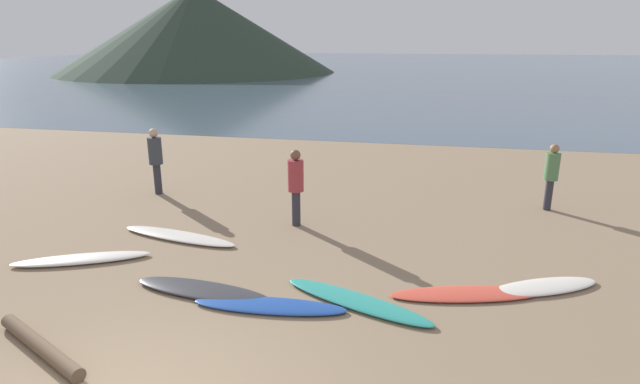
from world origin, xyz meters
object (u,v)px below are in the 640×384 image
(person_2, at_px, (156,156))
(surfboard_0, at_px, (81,259))
(surfboard_1, at_px, (179,236))
(surfboard_3, at_px, (270,306))
(surfboard_4, at_px, (356,301))
(surfboard_2, at_px, (202,290))
(surfboard_6, at_px, (544,287))
(surfboard_5, at_px, (466,294))
(person_1, at_px, (552,172))
(person_0, at_px, (296,181))
(driftwood_log, at_px, (40,346))

(person_2, bearing_deg, surfboard_0, -25.35)
(surfboard_0, height_order, surfboard_1, surfboard_0)
(surfboard_3, height_order, surfboard_4, surfboard_4)
(surfboard_2, distance_m, person_2, 5.95)
(surfboard_2, bearing_deg, surfboard_6, 19.75)
(person_2, bearing_deg, surfboard_1, -0.13)
(surfboard_0, relative_size, surfboard_6, 1.25)
(surfboard_3, xyz_separation_m, surfboard_5, (2.92, 1.01, -0.01))
(person_1, bearing_deg, surfboard_5, 35.68)
(surfboard_6, height_order, person_2, person_2)
(surfboard_5, bearing_deg, surfboard_3, -175.31)
(surfboard_0, bearing_deg, surfboard_6, -20.01)
(surfboard_1, bearing_deg, surfboard_4, -14.97)
(surfboard_3, distance_m, surfboard_5, 3.09)
(surfboard_4, bearing_deg, surfboard_1, 176.64)
(surfboard_5, height_order, person_2, person_2)
(surfboard_4, height_order, person_1, person_1)
(person_0, height_order, person_1, person_0)
(driftwood_log, bearing_deg, surfboard_5, 26.33)
(surfboard_0, relative_size, surfboard_4, 0.94)
(person_2, relative_size, driftwood_log, 0.86)
(surfboard_6, bearing_deg, person_2, 131.97)
(surfboard_5, distance_m, person_0, 4.35)
(person_1, bearing_deg, surfboard_0, -1.75)
(surfboard_0, xyz_separation_m, surfboard_5, (6.77, 0.11, -0.01))
(surfboard_6, bearing_deg, surfboard_5, 175.87)
(surfboard_3, bearing_deg, driftwood_log, -150.58)
(surfboard_5, height_order, person_0, person_0)
(surfboard_5, bearing_deg, person_2, 137.25)
(person_2, xyz_separation_m, driftwood_log, (2.01, -6.76, -0.91))
(surfboard_0, height_order, surfboard_6, surfboard_0)
(surfboard_0, xyz_separation_m, surfboard_1, (1.21, 1.41, -0.00))
(surfboard_1, relative_size, surfboard_6, 1.38)
(driftwood_log, bearing_deg, person_1, 44.57)
(surfboard_2, xyz_separation_m, person_0, (0.70, 3.29, 0.93))
(surfboard_6, distance_m, person_0, 5.17)
(surfboard_2, height_order, person_1, person_1)
(surfboard_0, distance_m, driftwood_log, 2.91)
(surfboard_3, height_order, person_2, person_2)
(surfboard_2, bearing_deg, surfboard_0, 172.64)
(surfboard_6, bearing_deg, surfboard_0, 158.40)
(surfboard_0, xyz_separation_m, person_2, (-0.72, 4.15, 0.95))
(surfboard_0, relative_size, person_2, 1.41)
(surfboard_0, height_order, surfboard_5, surfboard_0)
(surfboard_3, xyz_separation_m, driftwood_log, (-2.56, -1.70, 0.05))
(surfboard_4, relative_size, person_2, 1.50)
(driftwood_log, bearing_deg, person_2, 106.53)
(driftwood_log, bearing_deg, surfboard_3, 33.65)
(person_2, bearing_deg, surfboard_5, 26.40)
(surfboard_6, height_order, driftwood_log, driftwood_log)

